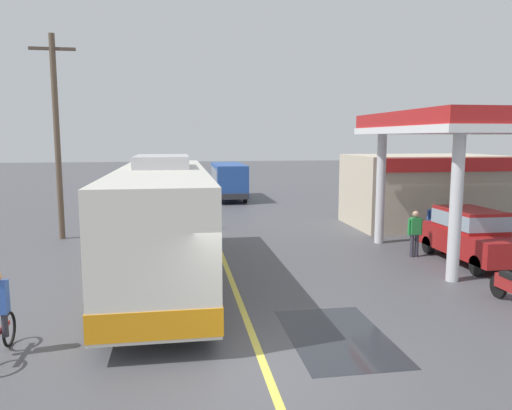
# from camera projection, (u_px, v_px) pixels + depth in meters

# --- Properties ---
(ground) EXTENTS (120.00, 120.00, 0.00)m
(ground) POSITION_uv_depth(u_px,v_px,m) (204.00, 210.00, 29.04)
(ground) COLOR #4C4C51
(lane_divider_stripe) EXTENTS (0.16, 50.00, 0.01)m
(lane_divider_stripe) POSITION_uv_depth(u_px,v_px,m) (210.00, 224.00, 24.15)
(lane_divider_stripe) COLOR #D8CC4C
(lane_divider_stripe) RESTS_ON ground
(wet_puddle_patch) EXTENTS (2.08, 3.42, 0.01)m
(wet_puddle_patch) POSITION_uv_depth(u_px,v_px,m) (338.00, 336.00, 10.50)
(wet_puddle_patch) COLOR #26282D
(wet_puddle_patch) RESTS_ON ground
(coach_bus_main) EXTENTS (2.60, 11.04, 3.69)m
(coach_bus_main) POSITION_uv_depth(u_px,v_px,m) (163.00, 224.00, 14.30)
(coach_bus_main) COLOR silver
(coach_bus_main) RESTS_ON ground
(gas_station_roadside) EXTENTS (9.10, 11.95, 5.10)m
(gas_station_roadside) POSITION_uv_depth(u_px,v_px,m) (447.00, 174.00, 21.57)
(gas_station_roadside) COLOR #B21E1E
(gas_station_roadside) RESTS_ON ground
(car_at_pump) EXTENTS (1.70, 4.20, 1.82)m
(car_at_pump) POSITION_uv_depth(u_px,v_px,m) (471.00, 233.00, 16.66)
(car_at_pump) COLOR maroon
(car_at_pump) RESTS_ON ground
(minibus_opposing_lane) EXTENTS (2.04, 6.13, 2.44)m
(minibus_opposing_lane) POSITION_uv_depth(u_px,v_px,m) (229.00, 178.00, 33.75)
(minibus_opposing_lane) COLOR #264C9E
(minibus_opposing_lane) RESTS_ON ground
(pedestrian_near_pump) EXTENTS (0.55, 0.22, 1.66)m
(pedestrian_near_pump) POSITION_uv_depth(u_px,v_px,m) (415.00, 231.00, 17.42)
(pedestrian_near_pump) COLOR #33333F
(pedestrian_near_pump) RESTS_ON ground
(pedestrian_by_shop) EXTENTS (0.55, 0.22, 1.66)m
(pedestrian_by_shop) POSITION_uv_depth(u_px,v_px,m) (433.00, 221.00, 19.46)
(pedestrian_by_shop) COLOR #33333F
(pedestrian_by_shop) RESTS_ON ground
(utility_pole_roadside) EXTENTS (1.80, 0.24, 8.37)m
(utility_pole_roadside) POSITION_uv_depth(u_px,v_px,m) (57.00, 134.00, 20.12)
(utility_pole_roadside) COLOR brown
(utility_pole_roadside) RESTS_ON ground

